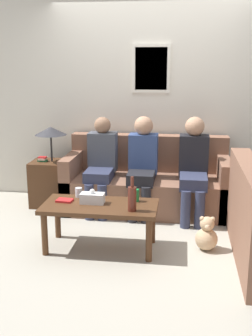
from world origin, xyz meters
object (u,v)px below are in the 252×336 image
at_px(drinking_glass, 79,192).
at_px(teddy_bear, 207,235).
at_px(coffee_table, 100,211).
at_px(person_right, 194,164).
at_px(couch_main, 147,184).
at_px(wine_bottle, 132,198).
at_px(person_middle, 142,162).
at_px(person_left, 101,162).

height_order(drinking_glass, teddy_bear, drinking_glass).
height_order(coffee_table, person_right, person_right).
relative_size(couch_main, drinking_glass, 20.64).
relative_size(drinking_glass, teddy_bear, 0.28).
bearing_deg(wine_bottle, person_right, 63.48).
bearing_deg(couch_main, coffee_table, -105.59).
xyz_separation_m(couch_main, wine_bottle, (-0.02, -1.36, 0.27)).
height_order(couch_main, teddy_bear, couch_main).
bearing_deg(teddy_bear, coffee_table, -173.70).
bearing_deg(wine_bottle, person_middle, 91.23).
distance_m(wine_bottle, person_left, 1.33).
xyz_separation_m(coffee_table, person_middle, (0.30, 1.06, 0.25)).
bearing_deg(drinking_glass, person_right, 35.09).
height_order(person_left, person_middle, person_middle).
distance_m(person_left, person_right, 1.10).
bearing_deg(wine_bottle, drinking_glass, 150.45).
bearing_deg(wine_bottle, couch_main, 89.34).
relative_size(coffee_table, teddy_bear, 3.24).
bearing_deg(couch_main, person_left, -165.31).
xyz_separation_m(coffee_table, person_left, (-0.20, 1.09, 0.23)).
distance_m(person_left, teddy_bear, 1.64).
xyz_separation_m(drinking_glass, person_left, (0.06, 0.89, 0.11)).
distance_m(couch_main, teddy_bear, 1.32).
height_order(drinking_glass, person_left, person_left).
height_order(couch_main, wine_bottle, couch_main).
distance_m(coffee_table, wine_bottle, 0.40).
height_order(couch_main, person_right, person_right).
bearing_deg(drinking_glass, wine_bottle, -29.55).
xyz_separation_m(person_left, teddy_bear, (1.23, -0.97, -0.47)).
bearing_deg(person_right, teddy_bear, -81.86).
bearing_deg(couch_main, person_middle, -103.46).
distance_m(drinking_glass, teddy_bear, 1.34).
bearing_deg(coffee_table, person_left, 100.56).
bearing_deg(teddy_bear, wine_bottle, -160.77).
bearing_deg(drinking_glass, couch_main, 59.69).
distance_m(coffee_table, drinking_glass, 0.35).
bearing_deg(person_right, person_middle, 175.85).
relative_size(couch_main, wine_bottle, 6.09).
bearing_deg(person_left, couch_main, 14.69).
bearing_deg(drinking_glass, person_left, 86.41).
distance_m(person_middle, person_right, 0.60).
bearing_deg(person_middle, person_left, 176.69).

